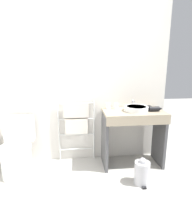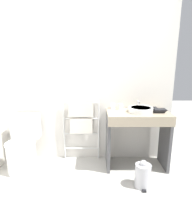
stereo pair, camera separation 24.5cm
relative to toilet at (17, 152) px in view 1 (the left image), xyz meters
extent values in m
plane|color=#B2AFA8|center=(0.86, -0.93, -0.32)|extent=(12.00, 12.00, 0.00)
cube|color=silver|center=(0.86, 0.41, 1.02)|extent=(2.69, 0.12, 2.68)
cylinder|color=white|center=(0.00, -0.08, -0.12)|extent=(0.40, 0.40, 0.41)
cylinder|color=white|center=(0.00, -0.08, 0.10)|extent=(0.41, 0.41, 0.02)
cube|color=white|center=(0.00, 0.19, 0.27)|extent=(0.40, 0.18, 0.36)
cylinder|color=silver|center=(0.00, 0.19, 0.46)|extent=(0.05, 0.05, 0.01)
cylinder|color=silver|center=(0.55, 0.32, 0.15)|extent=(0.02, 0.02, 0.95)
cylinder|color=silver|center=(1.09, 0.32, 0.15)|extent=(0.02, 0.02, 0.95)
cylinder|color=silver|center=(0.82, 0.32, -0.15)|extent=(0.54, 0.02, 0.02)
cylinder|color=silver|center=(0.82, 0.32, 0.10)|extent=(0.54, 0.02, 0.02)
cylinder|color=silver|center=(0.82, 0.32, 0.35)|extent=(0.54, 0.02, 0.02)
cylinder|color=silver|center=(0.82, 0.32, 0.59)|extent=(0.54, 0.02, 0.02)
cube|color=silver|center=(0.82, 0.29, 0.49)|extent=(0.38, 0.04, 0.22)
cube|color=silver|center=(0.82, 0.29, 0.24)|extent=(0.35, 0.04, 0.24)
cube|color=gray|center=(1.64, 0.07, 0.50)|extent=(0.87, 0.52, 0.03)
cube|color=gray|center=(1.64, -0.18, 0.43)|extent=(0.87, 0.02, 0.10)
cube|color=#4C4C4F|center=(1.22, 0.07, 0.08)|extent=(0.04, 0.44, 0.80)
cube|color=#4C4C4F|center=(2.05, 0.07, 0.08)|extent=(0.04, 0.44, 0.80)
cylinder|color=white|center=(1.67, 0.06, 0.55)|extent=(0.34, 0.34, 0.07)
cylinder|color=silver|center=(1.67, 0.06, 0.58)|extent=(0.28, 0.28, 0.01)
cylinder|color=silver|center=(1.67, 0.26, 0.58)|extent=(0.02, 0.02, 0.12)
cylinder|color=silver|center=(1.67, 0.22, 0.63)|extent=(0.02, 0.09, 0.02)
cylinder|color=white|center=(1.29, 0.24, 0.56)|extent=(0.06, 0.06, 0.09)
cylinder|color=white|center=(1.41, 0.21, 0.56)|extent=(0.06, 0.06, 0.09)
cylinder|color=black|center=(1.91, 0.01, 0.55)|extent=(0.14, 0.07, 0.07)
cone|color=black|center=(2.01, 0.01, 0.55)|extent=(0.05, 0.06, 0.06)
cube|color=black|center=(1.88, 0.10, 0.55)|extent=(0.04, 0.10, 0.05)
cylinder|color=#B7B7BC|center=(1.63, -0.43, -0.17)|extent=(0.20, 0.20, 0.30)
sphere|color=#B7B7BC|center=(1.63, -0.43, -0.01)|extent=(0.09, 0.09, 0.09)
cube|color=black|center=(1.63, -0.55, -0.31)|extent=(0.05, 0.04, 0.02)
cube|color=silver|center=(0.07, -0.63, -0.32)|extent=(0.56, 0.36, 0.01)
camera|label=1|loc=(0.80, -2.62, 1.22)|focal=32.00mm
camera|label=2|loc=(1.05, -2.63, 1.22)|focal=32.00mm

